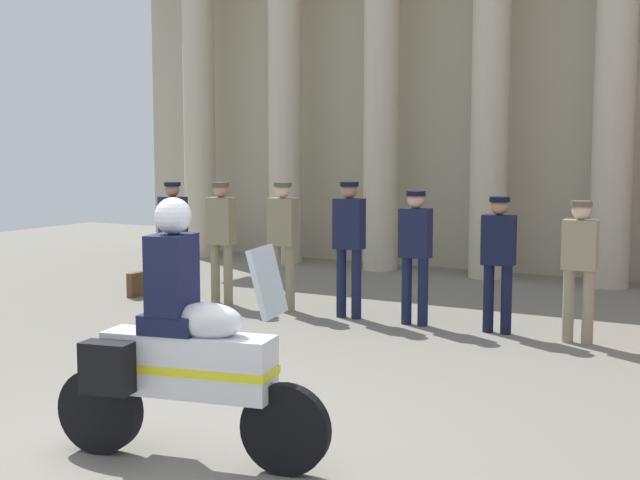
# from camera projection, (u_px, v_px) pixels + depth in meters

# --- Properties ---
(ground_plane) EXTENTS (28.00, 28.00, 0.00)m
(ground_plane) POSITION_uv_depth(u_px,v_px,m) (164.00, 458.00, 6.43)
(ground_plane) COLOR gray
(colonnade_backdrop) EXTENTS (15.50, 1.47, 7.32)m
(colonnade_backdrop) POSITION_uv_depth(u_px,v_px,m) (502.00, 57.00, 15.06)
(colonnade_backdrop) COLOR #B6AB91
(colonnade_backdrop) RESTS_ON ground_plane
(officer_in_row_0) EXTENTS (0.39, 0.24, 1.70)m
(officer_in_row_0) POSITION_uv_depth(u_px,v_px,m) (173.00, 230.00, 12.97)
(officer_in_row_0) COLOR #191E42
(officer_in_row_0) RESTS_ON ground_plane
(officer_in_row_1) EXTENTS (0.39, 0.24, 1.72)m
(officer_in_row_1) POSITION_uv_depth(u_px,v_px,m) (221.00, 233.00, 12.46)
(officer_in_row_1) COLOR #847A5B
(officer_in_row_1) RESTS_ON ground_plane
(officer_in_row_2) EXTENTS (0.39, 0.24, 1.74)m
(officer_in_row_2) POSITION_uv_depth(u_px,v_px,m) (283.00, 235.00, 12.00)
(officer_in_row_2) COLOR #847A5B
(officer_in_row_2) RESTS_ON ground_plane
(officer_in_row_3) EXTENTS (0.39, 0.24, 1.77)m
(officer_in_row_3) POSITION_uv_depth(u_px,v_px,m) (349.00, 238.00, 11.45)
(officer_in_row_3) COLOR #141938
(officer_in_row_3) RESTS_ON ground_plane
(officer_in_row_4) EXTENTS (0.39, 0.24, 1.68)m
(officer_in_row_4) POSITION_uv_depth(u_px,v_px,m) (415.00, 246.00, 11.02)
(officer_in_row_4) COLOR #141938
(officer_in_row_4) RESTS_ON ground_plane
(officer_in_row_5) EXTENTS (0.39, 0.24, 1.64)m
(officer_in_row_5) POSITION_uv_depth(u_px,v_px,m) (498.00, 253.00, 10.54)
(officer_in_row_5) COLOR black
(officer_in_row_5) RESTS_ON ground_plane
(officer_in_row_6) EXTENTS (0.39, 0.24, 1.63)m
(officer_in_row_6) POSITION_uv_depth(u_px,v_px,m) (580.00, 260.00, 10.00)
(officer_in_row_6) COLOR gray
(officer_in_row_6) RESTS_ON ground_plane
(motorcycle_with_rider) EXTENTS (2.07, 0.80, 1.90)m
(motorcycle_with_rider) POSITION_uv_depth(u_px,v_px,m) (180.00, 353.00, 6.28)
(motorcycle_with_rider) COLOR black
(motorcycle_with_rider) RESTS_ON ground_plane
(briefcase_on_ground) EXTENTS (0.10, 0.32, 0.36)m
(briefcase_on_ground) POSITION_uv_depth(u_px,v_px,m) (136.00, 285.00, 13.14)
(briefcase_on_ground) COLOR brown
(briefcase_on_ground) RESTS_ON ground_plane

